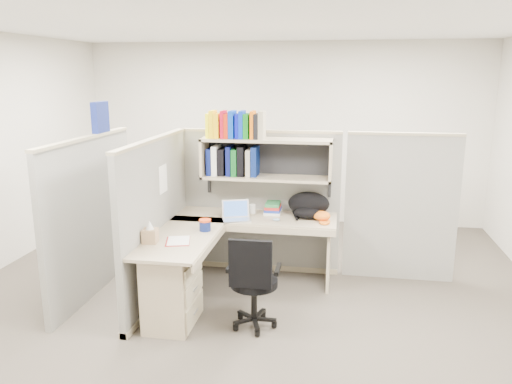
% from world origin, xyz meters
% --- Properties ---
extents(ground, '(6.00, 6.00, 0.00)m').
position_xyz_m(ground, '(0.00, 0.00, 0.00)').
color(ground, '#342F28').
rests_on(ground, ground).
extents(room_shell, '(6.00, 6.00, 6.00)m').
position_xyz_m(room_shell, '(0.00, 0.00, 1.62)').
color(room_shell, '#BDB7AB').
rests_on(room_shell, ground).
extents(cubicle, '(3.79, 1.84, 1.95)m').
position_xyz_m(cubicle, '(-0.37, 0.45, 0.91)').
color(cubicle, slate).
rests_on(cubicle, ground).
extents(desk, '(1.74, 1.75, 0.73)m').
position_xyz_m(desk, '(-0.41, -0.29, 0.44)').
color(desk, tan).
rests_on(desk, ground).
extents(laptop, '(0.36, 0.36, 0.21)m').
position_xyz_m(laptop, '(-0.17, 0.40, 0.83)').
color(laptop, '#BBBCC0').
rests_on(laptop, desk).
extents(backpack, '(0.47, 0.37, 0.26)m').
position_xyz_m(backpack, '(0.56, 0.65, 0.86)').
color(backpack, black).
rests_on(backpack, desk).
extents(orange_cap, '(0.24, 0.26, 0.10)m').
position_xyz_m(orange_cap, '(0.71, 0.54, 0.78)').
color(orange_cap, '#D55F12').
rests_on(orange_cap, desk).
extents(snack_canister, '(0.12, 0.12, 0.12)m').
position_xyz_m(snack_canister, '(-0.40, -0.01, 0.79)').
color(snack_canister, navy).
rests_on(snack_canister, desk).
extents(tissue_box, '(0.14, 0.14, 0.20)m').
position_xyz_m(tissue_box, '(-0.80, -0.43, 0.83)').
color(tissue_box, tan).
rests_on(tissue_box, desk).
extents(mouse, '(0.09, 0.08, 0.03)m').
position_xyz_m(mouse, '(0.25, 0.44, 0.74)').
color(mouse, '#82A1B9').
rests_on(mouse, desk).
extents(paper_cup, '(0.08, 0.08, 0.10)m').
position_xyz_m(paper_cup, '(-0.05, 0.69, 0.78)').
color(paper_cup, white).
rests_on(paper_cup, desk).
extents(book_stack, '(0.18, 0.25, 0.12)m').
position_xyz_m(book_stack, '(0.17, 0.74, 0.79)').
color(book_stack, gray).
rests_on(book_stack, desk).
extents(loose_paper, '(0.26, 0.31, 0.00)m').
position_xyz_m(loose_paper, '(-0.56, -0.34, 0.73)').
color(loose_paper, white).
rests_on(loose_paper, desk).
extents(task_chair, '(0.46, 0.43, 0.89)m').
position_xyz_m(task_chair, '(0.17, -0.51, 0.31)').
color(task_chair, black).
rests_on(task_chair, ground).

